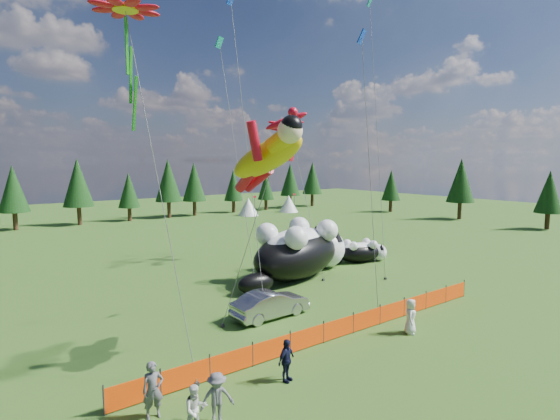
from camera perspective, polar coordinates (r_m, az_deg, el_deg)
name	(u,v)px	position (r m, az deg, el deg)	size (l,w,h in m)	color
ground	(300,320)	(24.48, 2.63, -14.16)	(160.00, 160.00, 0.00)	#123509
safety_fence	(339,328)	(22.21, 7.69, -15.03)	(22.06, 0.06, 1.10)	#262626
tree_line	(91,195)	(64.57, -23.42, 1.85)	(90.00, 4.00, 8.00)	black
festival_tents	(183,212)	(63.54, -12.57, -0.19)	(50.00, 3.20, 2.80)	white
cat_large	(301,250)	(32.55, 2.74, -5.26)	(11.45, 6.45, 4.23)	black
cat_small	(362,251)	(38.01, 10.65, -5.33)	(5.22, 2.96, 1.93)	black
car	(270,304)	(24.63, -1.25, -12.18)	(1.58, 4.53, 1.49)	#A5A5A9
spectator_a	(153,390)	(16.39, -16.26, -21.64)	(0.71, 0.47, 1.95)	#535357
spectator_b	(196,409)	(15.40, -10.97, -24.20)	(0.78, 0.46, 1.61)	silver
spectator_c	(286,360)	(18.05, 0.83, -19.05)	(1.00, 0.51, 1.70)	black
spectator_d	(217,398)	(15.72, -8.24, -23.16)	(1.13, 0.58, 1.74)	#535357
spectator_e	(410,316)	(23.36, 16.68, -13.16)	(0.86, 0.56, 1.77)	silver
superhero_kite	(267,157)	(18.96, -1.70, 6.96)	(5.22, 6.56, 11.02)	#DCAF0B
gecko_kite	(286,121)	(37.96, 0.83, 11.54)	(5.78, 10.23, 14.06)	red
flower_kite	(126,13)	(20.50, -19.51, 23.08)	(3.82, 5.96, 15.19)	red
diamond_kite_a	(233,17)	(29.53, -6.21, 23.77)	(1.91, 6.01, 19.61)	#0C35B5
diamond_kite_b	(371,15)	(39.28, 11.75, 23.65)	(3.96, 5.58, 22.53)	#0B8973
diamond_kite_c	(363,50)	(25.07, 10.73, 19.82)	(1.05, 1.95, 15.92)	#0C35B5
diamond_kite_d	(221,52)	(34.07, -7.74, 19.80)	(1.77, 6.92, 18.52)	#0B8973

